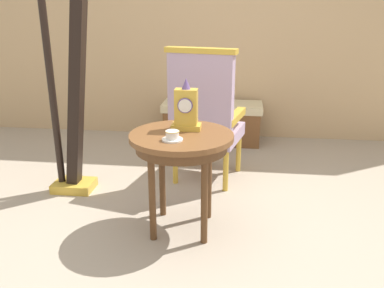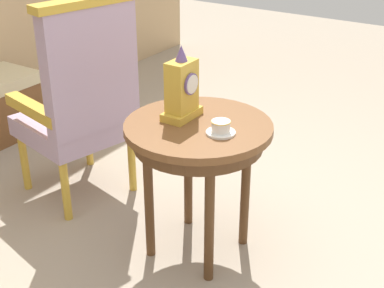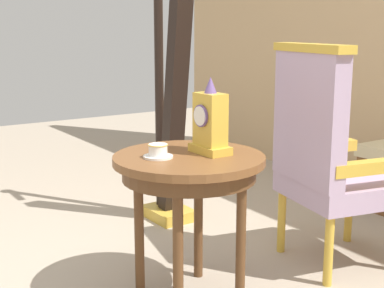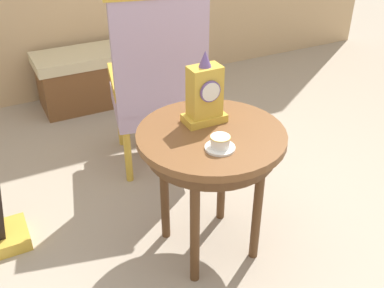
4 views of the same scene
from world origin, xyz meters
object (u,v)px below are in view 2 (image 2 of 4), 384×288
at_px(mantel_clock, 182,90).
at_px(armchair, 82,99).
at_px(teacup_left, 221,128).
at_px(side_table, 198,141).

xyz_separation_m(mantel_clock, armchair, (0.06, 0.69, -0.21)).
relative_size(teacup_left, mantel_clock, 0.38).
xyz_separation_m(teacup_left, armchair, (0.11, 0.92, -0.11)).
bearing_deg(teacup_left, side_table, 75.63).
distance_m(teacup_left, armchair, 0.93).
xyz_separation_m(side_table, teacup_left, (-0.03, -0.14, 0.11)).
bearing_deg(side_table, teacup_left, -104.37).
bearing_deg(mantel_clock, teacup_left, -102.66).
relative_size(side_table, armchair, 0.59).
distance_m(mantel_clock, armchair, 0.72).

